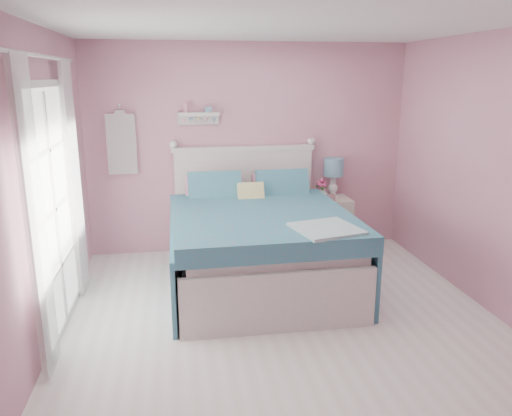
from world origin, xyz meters
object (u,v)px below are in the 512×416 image
object	(u,v)px
table_lamp	(334,170)
vase	(322,192)
bed	(258,244)
teacup	(331,198)
nightstand	(330,224)

from	to	relation	value
table_lamp	vase	bearing A→B (deg)	-159.50
bed	table_lamp	bearing A→B (deg)	39.61
bed	teacup	world-z (taller)	bed
nightstand	table_lamp	world-z (taller)	table_lamp
bed	vase	distance (m)	1.38
bed	nightstand	xyz separation A→B (m)	(1.10, 0.91, -0.09)
teacup	table_lamp	bearing A→B (deg)	67.95
nightstand	teacup	size ratio (longest dim) A/B	6.43
nightstand	teacup	world-z (taller)	teacup
table_lamp	nightstand	bearing A→B (deg)	-118.48
table_lamp	teacup	size ratio (longest dim) A/B	4.71
table_lamp	teacup	world-z (taller)	table_lamp
bed	table_lamp	xyz separation A→B (m)	(1.14, 0.98, 0.60)
vase	teacup	size ratio (longest dim) A/B	1.44
bed	vase	world-z (taller)	bed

